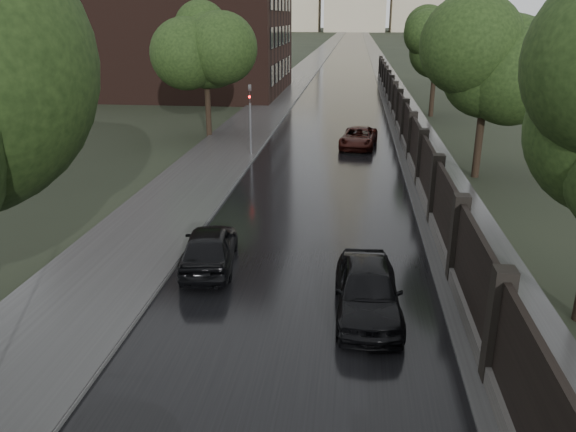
{
  "coord_description": "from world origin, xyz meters",
  "views": [
    {
      "loc": [
        1.41,
        -5.77,
        7.52
      ],
      "look_at": [
        -0.55,
        10.98,
        1.5
      ],
      "focal_mm": 35.0,
      "sensor_mm": 36.0,
      "label": 1
    }
  ],
  "objects_px": {
    "traffic_light": "(250,114)",
    "tree_right_b": "(486,74)",
    "hatchback_left": "(209,247)",
    "car_right_far": "(359,138)",
    "tree_left_far": "(206,55)",
    "tree_right_c": "(436,52)",
    "car_right_near": "(367,290)"
  },
  "relations": [
    {
      "from": "car_right_far",
      "to": "tree_right_b",
      "type": "bearing_deg",
      "value": -39.42
    },
    {
      "from": "tree_left_far",
      "to": "tree_right_c",
      "type": "height_order",
      "value": "tree_left_far"
    },
    {
      "from": "traffic_light",
      "to": "hatchback_left",
      "type": "relative_size",
      "value": 1.0
    },
    {
      "from": "hatchback_left",
      "to": "tree_left_far",
      "type": "bearing_deg",
      "value": -83.24
    },
    {
      "from": "tree_right_c",
      "to": "traffic_light",
      "type": "height_order",
      "value": "tree_right_c"
    },
    {
      "from": "tree_right_c",
      "to": "car_right_far",
      "type": "xyz_separation_m",
      "value": [
        -5.74,
        -12.0,
        -4.35
      ]
    },
    {
      "from": "tree_right_b",
      "to": "tree_right_c",
      "type": "distance_m",
      "value": 18.0
    },
    {
      "from": "tree_left_far",
      "to": "hatchback_left",
      "type": "xyz_separation_m",
      "value": [
        5.06,
        -19.89,
        -4.56
      ]
    },
    {
      "from": "traffic_light",
      "to": "hatchback_left",
      "type": "distance_m",
      "value": 15.05
    },
    {
      "from": "hatchback_left",
      "to": "car_right_near",
      "type": "xyz_separation_m",
      "value": [
        4.89,
        -2.46,
        0.04
      ]
    },
    {
      "from": "car_right_near",
      "to": "tree_left_far",
      "type": "bearing_deg",
      "value": 111.74
    },
    {
      "from": "tree_left_far",
      "to": "hatchback_left",
      "type": "relative_size",
      "value": 1.85
    },
    {
      "from": "hatchback_left",
      "to": "tree_right_b",
      "type": "bearing_deg",
      "value": -138.79
    },
    {
      "from": "tree_right_c",
      "to": "traffic_light",
      "type": "bearing_deg",
      "value": -128.18
    },
    {
      "from": "traffic_light",
      "to": "tree_right_b",
      "type": "bearing_deg",
      "value": -14.24
    },
    {
      "from": "traffic_light",
      "to": "hatchback_left",
      "type": "xyz_separation_m",
      "value": [
        1.36,
        -14.89,
        -1.72
      ]
    },
    {
      "from": "tree_right_b",
      "to": "car_right_near",
      "type": "relative_size",
      "value": 1.66
    },
    {
      "from": "car_right_far",
      "to": "hatchback_left",
      "type": "bearing_deg",
      "value": -97.86
    },
    {
      "from": "traffic_light",
      "to": "car_right_far",
      "type": "relative_size",
      "value": 0.93
    },
    {
      "from": "hatchback_left",
      "to": "car_right_far",
      "type": "relative_size",
      "value": 0.93
    },
    {
      "from": "tree_right_c",
      "to": "hatchback_left",
      "type": "xyz_separation_m",
      "value": [
        -10.44,
        -29.89,
        -4.27
      ]
    },
    {
      "from": "tree_right_b",
      "to": "traffic_light",
      "type": "height_order",
      "value": "tree_right_b"
    },
    {
      "from": "tree_left_far",
      "to": "car_right_near",
      "type": "relative_size",
      "value": 1.75
    },
    {
      "from": "tree_right_b",
      "to": "hatchback_left",
      "type": "bearing_deg",
      "value": -131.29
    },
    {
      "from": "tree_left_far",
      "to": "traffic_light",
      "type": "bearing_deg",
      "value": -53.53
    },
    {
      "from": "tree_left_far",
      "to": "tree_right_c",
      "type": "relative_size",
      "value": 1.05
    },
    {
      "from": "hatchback_left",
      "to": "traffic_light",
      "type": "bearing_deg",
      "value": -92.29
    },
    {
      "from": "tree_right_c",
      "to": "traffic_light",
      "type": "distance_m",
      "value": 19.26
    },
    {
      "from": "tree_right_c",
      "to": "car_right_near",
      "type": "relative_size",
      "value": 1.66
    },
    {
      "from": "hatchback_left",
      "to": "tree_right_c",
      "type": "bearing_deg",
      "value": -116.76
    },
    {
      "from": "tree_left_far",
      "to": "traffic_light",
      "type": "relative_size",
      "value": 1.85
    },
    {
      "from": "tree_right_c",
      "to": "car_right_far",
      "type": "distance_m",
      "value": 13.99
    }
  ]
}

